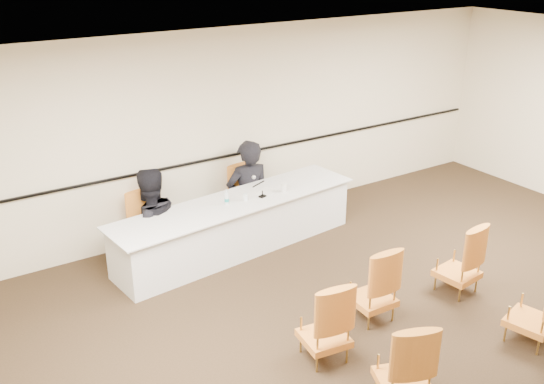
{
  "coord_description": "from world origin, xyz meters",
  "views": [
    {
      "loc": [
        -4.33,
        -3.7,
        4.1
      ],
      "look_at": [
        -0.27,
        2.6,
        1.0
      ],
      "focal_mm": 40.0,
      "sensor_mm": 36.0,
      "label": 1
    }
  ],
  "objects_px": {
    "panelist_second_chair": "(150,226)",
    "aud_chair_front_left": "(325,320)",
    "panelist_main_chair": "(248,196)",
    "panelist_main": "(248,201)",
    "aud_chair_front_mid": "(373,283)",
    "microphone": "(262,187)",
    "coffee_cup": "(284,187)",
    "aud_chair_back_right": "(533,304)",
    "drinking_glass": "(245,197)",
    "panelist_second": "(150,232)",
    "aud_chair_front_right": "(459,258)",
    "water_bottle": "(227,197)",
    "aud_chair_back_left": "(404,362)",
    "panel_table": "(237,225)"
  },
  "relations": [
    {
      "from": "panelist_main",
      "to": "panelist_second",
      "type": "relative_size",
      "value": 1.04
    },
    {
      "from": "microphone",
      "to": "water_bottle",
      "type": "distance_m",
      "value": 0.55
    },
    {
      "from": "panelist_main",
      "to": "microphone",
      "type": "relative_size",
      "value": 6.62
    },
    {
      "from": "coffee_cup",
      "to": "panelist_main_chair",
      "type": "bearing_deg",
      "value": 105.4
    },
    {
      "from": "aud_chair_front_mid",
      "to": "panelist_main_chair",
      "type": "bearing_deg",
      "value": 90.59
    },
    {
      "from": "panelist_main_chair",
      "to": "microphone",
      "type": "xyz_separation_m",
      "value": [
        -0.17,
        -0.69,
        0.42
      ]
    },
    {
      "from": "drinking_glass",
      "to": "aud_chair_front_right",
      "type": "height_order",
      "value": "aud_chair_front_right"
    },
    {
      "from": "panelist_second_chair",
      "to": "aud_chair_front_right",
      "type": "bearing_deg",
      "value": -51.34
    },
    {
      "from": "panelist_second_chair",
      "to": "coffee_cup",
      "type": "height_order",
      "value": "panelist_second_chair"
    },
    {
      "from": "panelist_main_chair",
      "to": "aud_chair_back_right",
      "type": "distance_m",
      "value": 4.38
    },
    {
      "from": "panel_table",
      "to": "panelist_main_chair",
      "type": "xyz_separation_m",
      "value": [
        0.56,
        0.62,
        0.1
      ]
    },
    {
      "from": "panelist_second",
      "to": "coffee_cup",
      "type": "relative_size",
      "value": 13.78
    },
    {
      "from": "panelist_second_chair",
      "to": "aud_chair_front_left",
      "type": "xyz_separation_m",
      "value": [
        0.67,
        -3.08,
        0.0
      ]
    },
    {
      "from": "microphone",
      "to": "aud_chair_back_right",
      "type": "xyz_separation_m",
      "value": [
        1.24,
        -3.56,
        -0.42
      ]
    },
    {
      "from": "panelist_main",
      "to": "aud_chair_front_mid",
      "type": "distance_m",
      "value": 2.97
    },
    {
      "from": "drinking_glass",
      "to": "aud_chair_back_left",
      "type": "xyz_separation_m",
      "value": [
        -0.37,
        -3.53,
        -0.33
      ]
    },
    {
      "from": "water_bottle",
      "to": "panel_table",
      "type": "bearing_deg",
      "value": 6.14
    },
    {
      "from": "drinking_glass",
      "to": "panelist_second",
      "type": "bearing_deg",
      "value": 158.47
    },
    {
      "from": "microphone",
      "to": "aud_chair_back_left",
      "type": "distance_m",
      "value": 3.59
    },
    {
      "from": "aud_chair_back_left",
      "to": "microphone",
      "type": "bearing_deg",
      "value": 101.15
    },
    {
      "from": "panel_table",
      "to": "aud_chair_back_left",
      "type": "height_order",
      "value": "aud_chair_back_left"
    },
    {
      "from": "panelist_second_chair",
      "to": "coffee_cup",
      "type": "xyz_separation_m",
      "value": [
        1.87,
        -0.52,
        0.34
      ]
    },
    {
      "from": "panelist_second_chair",
      "to": "aud_chair_back_left",
      "type": "xyz_separation_m",
      "value": [
        0.88,
        -4.02,
        0.0
      ]
    },
    {
      "from": "panelist_main_chair",
      "to": "aud_chair_front_left",
      "type": "relative_size",
      "value": 1.0
    },
    {
      "from": "panelist_second",
      "to": "drinking_glass",
      "type": "height_order",
      "value": "panelist_second"
    },
    {
      "from": "drinking_glass",
      "to": "aud_chair_front_mid",
      "type": "relative_size",
      "value": 0.11
    },
    {
      "from": "microphone",
      "to": "panel_table",
      "type": "bearing_deg",
      "value": 151.52
    },
    {
      "from": "coffee_cup",
      "to": "aud_chair_back_right",
      "type": "distance_m",
      "value": 3.68
    },
    {
      "from": "panelist_second_chair",
      "to": "aud_chair_back_left",
      "type": "relative_size",
      "value": 1.0
    },
    {
      "from": "drinking_glass",
      "to": "aud_chair_front_left",
      "type": "relative_size",
      "value": 0.11
    },
    {
      "from": "drinking_glass",
      "to": "aud_chair_back_right",
      "type": "relative_size",
      "value": 0.11
    },
    {
      "from": "panelist_second",
      "to": "coffee_cup",
      "type": "xyz_separation_m",
      "value": [
        1.87,
        -0.52,
        0.44
      ]
    },
    {
      "from": "panel_table",
      "to": "aud_chair_front_mid",
      "type": "bearing_deg",
      "value": -84.86
    },
    {
      "from": "panelist_main_chair",
      "to": "panelist_second",
      "type": "height_order",
      "value": "panelist_second"
    },
    {
      "from": "panelist_second",
      "to": "aud_chair_back_left",
      "type": "bearing_deg",
      "value": 99.01
    },
    {
      "from": "panel_table",
      "to": "panelist_second",
      "type": "relative_size",
      "value": 2.0
    },
    {
      "from": "panelist_second_chair",
      "to": "panel_table",
      "type": "bearing_deg",
      "value": -27.48
    },
    {
      "from": "water_bottle",
      "to": "aud_chair_front_left",
      "type": "bearing_deg",
      "value": -96.46
    },
    {
      "from": "aud_chair_front_right",
      "to": "aud_chair_back_right",
      "type": "xyz_separation_m",
      "value": [
        -0.14,
        -1.15,
        0.0
      ]
    },
    {
      "from": "aud_chair_front_left",
      "to": "aud_chair_front_right",
      "type": "height_order",
      "value": "same"
    },
    {
      "from": "panel_table",
      "to": "aud_chair_front_left",
      "type": "height_order",
      "value": "aud_chair_front_left"
    },
    {
      "from": "panelist_main",
      "to": "microphone",
      "type": "height_order",
      "value": "panelist_main"
    },
    {
      "from": "aud_chair_back_left",
      "to": "aud_chair_front_mid",
      "type": "bearing_deg",
      "value": 81.49
    },
    {
      "from": "coffee_cup",
      "to": "panelist_main",
      "type": "bearing_deg",
      "value": 105.4
    },
    {
      "from": "coffee_cup",
      "to": "aud_chair_back_right",
      "type": "xyz_separation_m",
      "value": [
        0.88,
        -3.55,
        -0.34
      ]
    },
    {
      "from": "panelist_main",
      "to": "coffee_cup",
      "type": "height_order",
      "value": "panelist_main"
    },
    {
      "from": "microphone",
      "to": "aud_chair_front_mid",
      "type": "relative_size",
      "value": 0.31
    },
    {
      "from": "aud_chair_front_mid",
      "to": "aud_chair_back_left",
      "type": "distance_m",
      "value": 1.42
    },
    {
      "from": "drinking_glass",
      "to": "aud_chair_front_right",
      "type": "bearing_deg",
      "value": -56.09
    },
    {
      "from": "water_bottle",
      "to": "aud_chair_back_right",
      "type": "relative_size",
      "value": 0.22
    }
  ]
}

